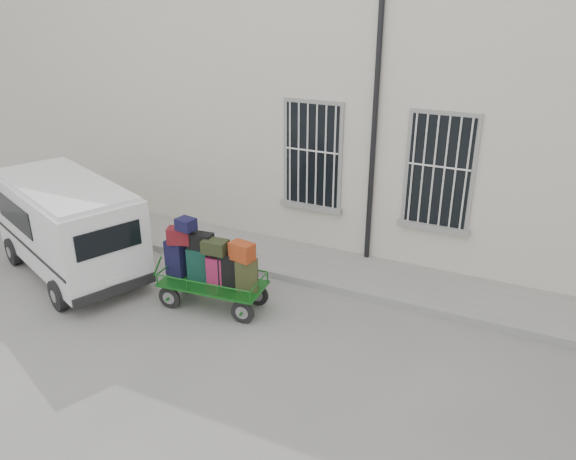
{
  "coord_description": "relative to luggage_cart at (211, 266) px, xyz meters",
  "views": [
    {
      "loc": [
        4.27,
        -7.76,
        5.48
      ],
      "look_at": [
        -0.02,
        1.0,
        1.33
      ],
      "focal_mm": 35.0,
      "sensor_mm": 36.0,
      "label": 1
    }
  ],
  "objects": [
    {
      "name": "luggage_cart",
      "position": [
        0.0,
        0.0,
        0.0
      ],
      "size": [
        2.32,
        1.07,
        1.72
      ],
      "rotation": [
        0.0,
        0.0,
        0.1
      ],
      "color": "black",
      "rests_on": "ground"
    },
    {
      "name": "sidewalk",
      "position": [
        1.05,
        2.3,
        -0.77
      ],
      "size": [
        24.0,
        1.7,
        0.15
      ],
      "primitive_type": "cube",
      "color": "gray",
      "rests_on": "ground"
    },
    {
      "name": "ground",
      "position": [
        1.05,
        0.1,
        -0.84
      ],
      "size": [
        80.0,
        80.0,
        0.0
      ],
      "primitive_type": "plane",
      "color": "slate",
      "rests_on": "ground"
    },
    {
      "name": "van",
      "position": [
        -3.39,
        -0.12,
        0.3
      ],
      "size": [
        4.27,
        3.02,
        2.0
      ],
      "rotation": [
        0.0,
        0.0,
        -0.39
      ],
      "color": "white",
      "rests_on": "ground"
    },
    {
      "name": "building",
      "position": [
        1.05,
        5.6,
        2.16
      ],
      "size": [
        24.0,
        5.15,
        6.0
      ],
      "color": "beige",
      "rests_on": "ground"
    }
  ]
}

